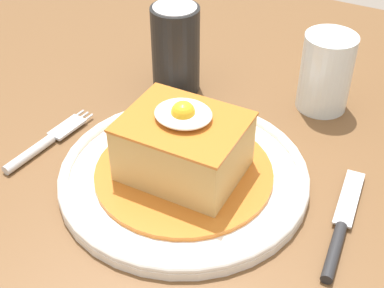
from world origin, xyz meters
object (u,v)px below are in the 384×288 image
Objects in this scene: knife at (339,235)px; main_plate at (184,175)px; soda_can at (176,49)px; drinking_glass at (325,77)px; fork at (42,145)px.

main_plate is at bearing 178.60° from knife.
soda_can is 1.18× the size of drinking_glass.
soda_can is at bearing 68.37° from fork.
main_plate is at bearing -58.61° from soda_can.
fork is at bearing -170.87° from main_plate.
fork is (-0.18, -0.03, -0.00)m from main_plate.
main_plate is at bearing -112.82° from drinking_glass.
main_plate is 0.21m from soda_can.
knife is at bearing -1.40° from main_plate.
fork is 1.14× the size of soda_can.
knife is (0.18, -0.00, -0.00)m from main_plate.
drinking_glass reaches higher than main_plate.
fork is 0.22m from soda_can.
drinking_glass is at bearing 111.51° from knife.
soda_can reaches higher than fork.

